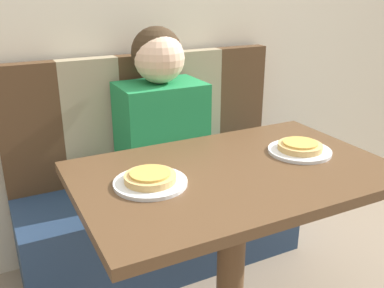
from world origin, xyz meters
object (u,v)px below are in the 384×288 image
at_px(pizza_left, 150,177).
at_px(pizza_right, 300,146).
at_px(person, 160,112).
at_px(plate_right, 300,151).
at_px(plate_left, 150,183).

xyz_separation_m(pizza_left, pizza_right, (0.58, 0.00, 0.00)).
relative_size(person, pizza_left, 4.60).
relative_size(person, plate_right, 3.22).
height_order(person, plate_right, person).
bearing_deg(plate_right, person, 115.57).
bearing_deg(plate_right, pizza_left, 180.00).
distance_m(person, pizza_right, 0.67).
height_order(plate_left, plate_right, same).
xyz_separation_m(plate_left, pizza_left, (0.00, 0.00, 0.02)).
bearing_deg(pizza_left, plate_right, -0.00).
bearing_deg(pizza_right, pizza_left, 180.00).
xyz_separation_m(plate_left, plate_right, (0.58, 0.00, 0.00)).
height_order(person, pizza_right, person).
bearing_deg(plate_left, person, 64.43).
bearing_deg(pizza_left, pizza_right, 0.00).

